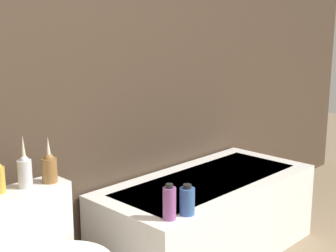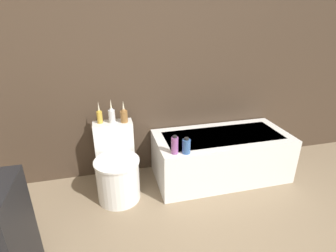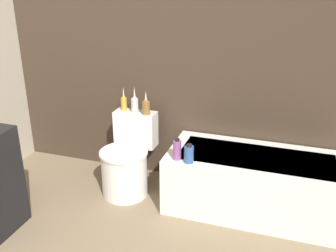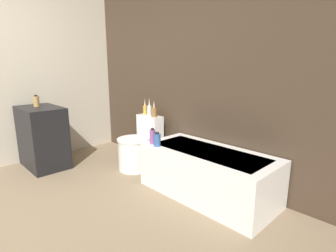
{
  "view_description": "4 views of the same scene",
  "coord_description": "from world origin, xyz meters",
  "px_view_note": "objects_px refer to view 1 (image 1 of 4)",
  "views": [
    {
      "loc": [
        -1.32,
        0.1,
        1.44
      ],
      "look_at": [
        0.32,
        1.69,
        0.94
      ],
      "focal_mm": 50.0,
      "sensor_mm": 36.0,
      "label": 1
    },
    {
      "loc": [
        -0.36,
        -0.47,
        1.71
      ],
      "look_at": [
        0.18,
        1.65,
        0.76
      ],
      "focal_mm": 28.0,
      "sensor_mm": 36.0,
      "label": 2
    },
    {
      "loc": [
        1.06,
        -1.13,
        1.96
      ],
      "look_at": [
        0.13,
        1.65,
        0.76
      ],
      "focal_mm": 42.0,
      "sensor_mm": 36.0,
      "label": 3
    },
    {
      "loc": [
        2.42,
        -0.28,
        1.38
      ],
      "look_at": [
        0.4,
        1.67,
        0.73
      ],
      "focal_mm": 28.0,
      "sensor_mm": 36.0,
      "label": 4
    }
  ],
  "objects_px": {
    "vase_silver": "(25,170)",
    "vase_bronze": "(49,167)",
    "shampoo_bottle_short": "(187,201)",
    "bathtub": "(208,216)",
    "shampoo_bottle_tall": "(169,203)"
  },
  "relations": [
    {
      "from": "bathtub",
      "to": "vase_bronze",
      "type": "relative_size",
      "value": 6.47
    },
    {
      "from": "vase_bronze",
      "to": "shampoo_bottle_short",
      "type": "distance_m",
      "value": 0.7
    },
    {
      "from": "vase_silver",
      "to": "shampoo_bottle_short",
      "type": "height_order",
      "value": "vase_silver"
    },
    {
      "from": "bathtub",
      "to": "vase_bronze",
      "type": "height_order",
      "value": "vase_bronze"
    },
    {
      "from": "vase_silver",
      "to": "vase_bronze",
      "type": "height_order",
      "value": "vase_silver"
    },
    {
      "from": "vase_silver",
      "to": "vase_bronze",
      "type": "xyz_separation_m",
      "value": [
        0.12,
        -0.02,
        -0.01
      ]
    },
    {
      "from": "vase_bronze",
      "to": "shampoo_bottle_short",
      "type": "bearing_deg",
      "value": -38.29
    },
    {
      "from": "vase_bronze",
      "to": "shampoo_bottle_tall",
      "type": "height_order",
      "value": "vase_bronze"
    },
    {
      "from": "vase_silver",
      "to": "vase_bronze",
      "type": "bearing_deg",
      "value": -8.66
    },
    {
      "from": "shampoo_bottle_short",
      "to": "vase_silver",
      "type": "bearing_deg",
      "value": 146.09
    },
    {
      "from": "bathtub",
      "to": "shampoo_bottle_tall",
      "type": "height_order",
      "value": "shampoo_bottle_tall"
    },
    {
      "from": "bathtub",
      "to": "vase_bronze",
      "type": "bearing_deg",
      "value": 172.13
    },
    {
      "from": "vase_silver",
      "to": "bathtub",
      "type": "bearing_deg",
      "value": -7.95
    },
    {
      "from": "shampoo_bottle_short",
      "to": "vase_bronze",
      "type": "bearing_deg",
      "value": 141.71
    },
    {
      "from": "vase_silver",
      "to": "shampoo_bottle_tall",
      "type": "relative_size",
      "value": 1.36
    }
  ]
}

